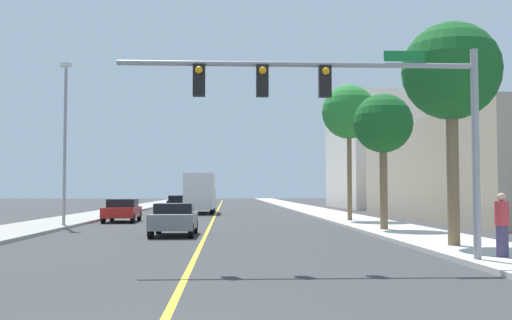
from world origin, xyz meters
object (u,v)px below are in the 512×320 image
object	(u,v)px
street_lamp	(65,135)
palm_near	(451,73)
pedestrian	(502,225)
car_red	(122,210)
palm_far	(349,113)
car_gray	(174,219)
palm_mid	(383,125)
traffic_signal_mast	(351,101)
car_black	(177,203)
delivery_truck	(200,193)

from	to	relation	value
street_lamp	palm_near	world-z (taller)	street_lamp
pedestrian	car_red	bearing A→B (deg)	104.88
palm_far	car_red	xyz separation A→B (m)	(-13.97, 1.47, -5.98)
car_gray	car_red	distance (m)	12.23
palm_mid	car_red	xyz separation A→B (m)	(-13.88, 9.75, -4.32)
traffic_signal_mast	street_lamp	bearing A→B (deg)	125.82
palm_mid	car_gray	xyz separation A→B (m)	(-9.65, -1.72, -4.34)
car_gray	car_black	world-z (taller)	car_black
street_lamp	car_gray	distance (m)	9.57
street_lamp	car_red	size ratio (longest dim) A/B	2.04
street_lamp	pedestrian	world-z (taller)	street_lamp
palm_near	car_gray	world-z (taller)	palm_near
traffic_signal_mast	car_gray	bearing A→B (deg)	117.79
palm_mid	car_black	size ratio (longest dim) A/B	1.52
traffic_signal_mast	delivery_truck	world-z (taller)	traffic_signal_mast
car_red	car_black	world-z (taller)	car_black
delivery_truck	street_lamp	bearing A→B (deg)	-108.39
car_black	pedestrian	xyz separation A→B (m)	(12.40, -43.04, 0.27)
street_lamp	pedestrian	size ratio (longest dim) A/B	4.91
pedestrian	palm_near	bearing A→B (deg)	71.84
delivery_truck	pedestrian	size ratio (longest dim) A/B	4.96
traffic_signal_mast	palm_mid	distance (m)	12.94
traffic_signal_mast	pedestrian	world-z (taller)	traffic_signal_mast
car_gray	delivery_truck	bearing A→B (deg)	90.43
palm_far	car_black	world-z (taller)	palm_far
delivery_truck	car_red	bearing A→B (deg)	-107.51
traffic_signal_mast	palm_near	xyz separation A→B (m)	(4.25, 3.97, 1.56)
car_black	delivery_truck	bearing A→B (deg)	-74.29
traffic_signal_mast	pedestrian	bearing A→B (deg)	6.42
car_red	delivery_truck	size ratio (longest dim) A/B	0.49
traffic_signal_mast	street_lamp	distance (m)	20.26
car_red	palm_far	bearing A→B (deg)	172.82
traffic_signal_mast	car_black	xyz separation A→B (m)	(-8.15, 43.52, -3.58)
car_gray	pedestrian	distance (m)	14.05
palm_near	traffic_signal_mast	bearing A→B (deg)	-136.91
palm_mid	delivery_truck	xyz separation A→B (m)	(-9.65, 23.23, -3.30)
traffic_signal_mast	delivery_truck	distance (m)	36.01
street_lamp	pedestrian	xyz separation A→B (m)	(16.10, -15.95, -3.85)
palm_near	delivery_truck	world-z (taller)	palm_near
street_lamp	pedestrian	bearing A→B (deg)	-44.72
street_lamp	traffic_signal_mast	bearing A→B (deg)	-54.18
traffic_signal_mast	palm_far	bearing A→B (deg)	78.46
street_lamp	car_gray	bearing A→B (deg)	-43.06
delivery_truck	palm_far	bearing A→B (deg)	-56.98
palm_near	pedestrian	size ratio (longest dim) A/B	4.27
palm_near	delivery_truck	bearing A→B (deg)	107.26
palm_near	car_gray	distance (m)	12.88
car_gray	car_black	bearing A→B (deg)	94.95
street_lamp	car_red	bearing A→B (deg)	69.61
palm_mid	palm_near	bearing A→B (deg)	-88.99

